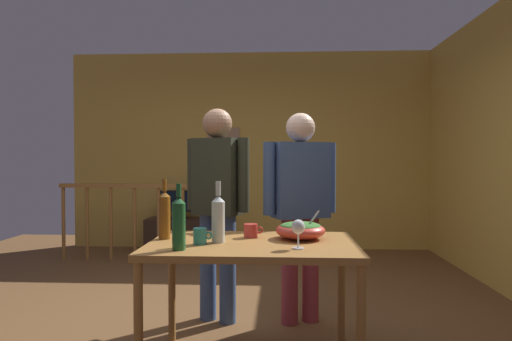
{
  "coord_description": "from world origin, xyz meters",
  "views": [
    {
      "loc": [
        0.43,
        -3.46,
        1.28
      ],
      "look_at": [
        0.26,
        -0.34,
        1.2
      ],
      "focal_mm": 31.61,
      "sensor_mm": 36.0,
      "label": 1
    }
  ],
  "objects_px": {
    "flat_screen_tv": "(179,202)",
    "person_standing_left": "(218,196)",
    "wine_bottle_clear": "(218,218)",
    "stair_railing": "(173,214)",
    "wine_bottle_green": "(179,222)",
    "salad_bowl": "(300,229)",
    "tv_console": "(180,235)",
    "mug_teal": "(200,236)",
    "mug_red": "(251,231)",
    "wine_glass": "(298,228)",
    "person_standing_right": "(300,198)",
    "serving_table": "(252,255)",
    "framed_picture": "(223,143)",
    "wine_bottle_amber": "(164,214)"
  },
  "relations": [
    {
      "from": "wine_bottle_clear",
      "to": "mug_teal",
      "type": "relative_size",
      "value": 3.22
    },
    {
      "from": "stair_railing",
      "to": "person_standing_left",
      "type": "relative_size",
      "value": 1.34
    },
    {
      "from": "wine_glass",
      "to": "mug_red",
      "type": "height_order",
      "value": "wine_glass"
    },
    {
      "from": "wine_bottle_green",
      "to": "person_standing_right",
      "type": "xyz_separation_m",
      "value": [
        0.72,
        1.06,
        0.04
      ]
    },
    {
      "from": "flat_screen_tv",
      "to": "stair_railing",
      "type": "bearing_deg",
      "value": -85.32
    },
    {
      "from": "flat_screen_tv",
      "to": "wine_bottle_green",
      "type": "bearing_deg",
      "value": -77.27
    },
    {
      "from": "framed_picture",
      "to": "wine_bottle_clear",
      "type": "height_order",
      "value": "framed_picture"
    },
    {
      "from": "salad_bowl",
      "to": "mug_teal",
      "type": "xyz_separation_m",
      "value": [
        -0.6,
        -0.21,
        -0.01
      ]
    },
    {
      "from": "flat_screen_tv",
      "to": "wine_bottle_clear",
      "type": "relative_size",
      "value": 1.42
    },
    {
      "from": "serving_table",
      "to": "person_standing_left",
      "type": "height_order",
      "value": "person_standing_left"
    },
    {
      "from": "flat_screen_tv",
      "to": "wine_bottle_clear",
      "type": "height_order",
      "value": "wine_bottle_clear"
    },
    {
      "from": "mug_teal",
      "to": "person_standing_right",
      "type": "bearing_deg",
      "value": 54.77
    },
    {
      "from": "wine_glass",
      "to": "person_standing_right",
      "type": "xyz_separation_m",
      "value": [
        0.06,
        0.99,
        0.08
      ]
    },
    {
      "from": "framed_picture",
      "to": "salad_bowl",
      "type": "xyz_separation_m",
      "value": [
        0.94,
        -3.58,
        -0.67
      ]
    },
    {
      "from": "salad_bowl",
      "to": "wine_bottle_green",
      "type": "xyz_separation_m",
      "value": [
        -0.69,
        -0.38,
        0.09
      ]
    },
    {
      "from": "mug_red",
      "to": "person_standing_left",
      "type": "height_order",
      "value": "person_standing_left"
    },
    {
      "from": "stair_railing",
      "to": "wine_bottle_clear",
      "type": "xyz_separation_m",
      "value": [
        0.97,
        -2.88,
        0.33
      ]
    },
    {
      "from": "salad_bowl",
      "to": "wine_bottle_amber",
      "type": "relative_size",
      "value": 0.83
    },
    {
      "from": "mug_red",
      "to": "mug_teal",
      "type": "bearing_deg",
      "value": -139.14
    },
    {
      "from": "framed_picture",
      "to": "mug_teal",
      "type": "xyz_separation_m",
      "value": [
        0.34,
        -3.8,
        -0.68
      ]
    },
    {
      "from": "salad_bowl",
      "to": "wine_bottle_clear",
      "type": "xyz_separation_m",
      "value": [
        -0.5,
        -0.14,
        0.09
      ]
    },
    {
      "from": "framed_picture",
      "to": "wine_glass",
      "type": "xyz_separation_m",
      "value": [
        0.91,
        -3.9,
        -0.62
      ]
    },
    {
      "from": "stair_railing",
      "to": "wine_bottle_clear",
      "type": "height_order",
      "value": "wine_bottle_clear"
    },
    {
      "from": "tv_console",
      "to": "mug_teal",
      "type": "distance_m",
      "value": 3.67
    },
    {
      "from": "mug_teal",
      "to": "wine_bottle_green",
      "type": "bearing_deg",
      "value": -118.32
    },
    {
      "from": "mug_teal",
      "to": "person_standing_left",
      "type": "bearing_deg",
      "value": 91.35
    },
    {
      "from": "framed_picture",
      "to": "wine_bottle_clear",
      "type": "bearing_deg",
      "value": -83.33
    },
    {
      "from": "tv_console",
      "to": "wine_glass",
      "type": "xyz_separation_m",
      "value": [
        1.49,
        -3.61,
        0.66
      ]
    },
    {
      "from": "serving_table",
      "to": "mug_teal",
      "type": "relative_size",
      "value": 10.9
    },
    {
      "from": "serving_table",
      "to": "salad_bowl",
      "type": "xyz_separation_m",
      "value": [
        0.3,
        0.13,
        0.14
      ]
    },
    {
      "from": "serving_table",
      "to": "wine_glass",
      "type": "bearing_deg",
      "value": -34.87
    },
    {
      "from": "framed_picture",
      "to": "tv_console",
      "type": "bearing_deg",
      "value": -153.22
    },
    {
      "from": "serving_table",
      "to": "salad_bowl",
      "type": "relative_size",
      "value": 4.01
    },
    {
      "from": "salad_bowl",
      "to": "wine_bottle_green",
      "type": "distance_m",
      "value": 0.79
    },
    {
      "from": "tv_console",
      "to": "stair_railing",
      "type": "bearing_deg",
      "value": -85.58
    },
    {
      "from": "wine_bottle_clear",
      "to": "mug_red",
      "type": "relative_size",
      "value": 2.95
    },
    {
      "from": "flat_screen_tv",
      "to": "person_standing_left",
      "type": "height_order",
      "value": "person_standing_left"
    },
    {
      "from": "wine_bottle_clear",
      "to": "wine_bottle_amber",
      "type": "distance_m",
      "value": 0.37
    },
    {
      "from": "salad_bowl",
      "to": "person_standing_left",
      "type": "height_order",
      "value": "person_standing_left"
    },
    {
      "from": "mug_red",
      "to": "stair_railing",
      "type": "bearing_deg",
      "value": 113.12
    },
    {
      "from": "tv_console",
      "to": "flat_screen_tv",
      "type": "relative_size",
      "value": 1.71
    },
    {
      "from": "stair_railing",
      "to": "wine_bottle_amber",
      "type": "height_order",
      "value": "wine_bottle_amber"
    },
    {
      "from": "stair_railing",
      "to": "wine_bottle_green",
      "type": "bearing_deg",
      "value": -75.96
    },
    {
      "from": "flat_screen_tv",
      "to": "serving_table",
      "type": "xyz_separation_m",
      "value": [
        1.22,
        -3.39,
        0.0
      ]
    },
    {
      "from": "wine_glass",
      "to": "wine_bottle_amber",
      "type": "xyz_separation_m",
      "value": [
        -0.83,
        0.27,
        0.04
      ]
    },
    {
      "from": "wine_bottle_clear",
      "to": "wine_bottle_green",
      "type": "distance_m",
      "value": 0.3
    },
    {
      "from": "serving_table",
      "to": "wine_glass",
      "type": "xyz_separation_m",
      "value": [
        0.27,
        -0.19,
        0.19
      ]
    },
    {
      "from": "mug_red",
      "to": "person_standing_right",
      "type": "bearing_deg",
      "value": 61.88
    },
    {
      "from": "stair_railing",
      "to": "wine_bottle_amber",
      "type": "distance_m",
      "value": 2.87
    },
    {
      "from": "person_standing_left",
      "to": "wine_bottle_amber",
      "type": "bearing_deg",
      "value": 94.33
    }
  ]
}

